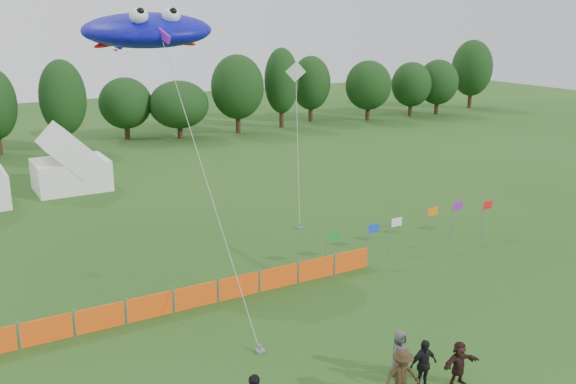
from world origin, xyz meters
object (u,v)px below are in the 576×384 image
barrier_fence (196,296)px  spectator_e (399,353)px  spectator_f (459,363)px  spectator_d (423,365)px  stingray_kite (145,30)px  tent_right (70,165)px  spectator_c (402,377)px

barrier_fence → spectator_e: size_ratio=10.88×
spectator_f → spectator_d: bearing=165.4°
spectator_d → stingray_kite: stingray_kite is taller
spectator_e → spectator_f: (1.33, -1.47, -0.04)m
barrier_fence → spectator_f: spectator_f is taller
spectator_e → tent_right: bearing=82.5°
spectator_e → stingray_kite: (-3.01, 16.25, 10.35)m
spectator_c → spectator_f: 2.32m
spectator_d → spectator_f: (1.20, -0.39, -0.11)m
spectator_e → spectator_f: size_ratio=1.05×
spectator_e → stingray_kite: size_ratio=0.08×
spectator_f → stingray_kite: stingray_kite is taller
spectator_c → spectator_d: (1.11, 0.26, -0.04)m
barrier_fence → spectator_d: (4.14, -9.46, 0.39)m
barrier_fence → spectator_e: (4.01, -8.38, 0.32)m
spectator_c → tent_right: bearing=107.4°
spectator_c → stingray_kite: bearing=107.8°
spectator_c → spectator_f: spectator_c is taller
barrier_fence → stingray_kite: bearing=82.8°
tent_right → spectator_e: 30.61m
tent_right → spectator_d: size_ratio=2.79×
tent_right → spectator_c: (3.41, -31.61, -0.84)m
tent_right → stingray_kite: bearing=-84.4°
spectator_c → spectator_e: bearing=64.8°
barrier_fence → spectator_d: size_ratio=10.07×
spectator_e → stingray_kite: 19.50m
spectator_f → stingray_kite: bearing=107.3°
spectator_c → stingray_kite: (-2.02, 17.59, 10.24)m
tent_right → spectator_d: bearing=-81.8°
barrier_fence → spectator_f: (5.34, -9.85, 0.28)m
spectator_e → spectator_f: spectator_e is taller
spectator_c → stingray_kite: 20.45m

